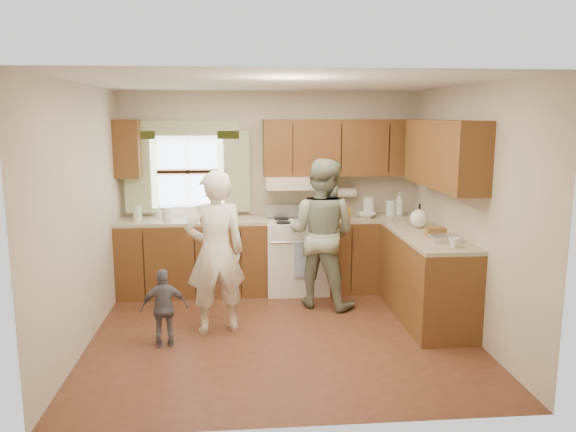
{
  "coord_description": "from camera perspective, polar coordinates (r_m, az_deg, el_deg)",
  "views": [
    {
      "loc": [
        -0.42,
        -5.41,
        2.2
      ],
      "look_at": [
        0.1,
        0.4,
        1.15
      ],
      "focal_mm": 35.0,
      "sensor_mm": 36.0,
      "label": 1
    }
  ],
  "objects": [
    {
      "name": "stove",
      "position": [
        7.1,
        0.87,
        -3.94
      ],
      "size": [
        0.76,
        0.67,
        1.07
      ],
      "color": "silver",
      "rests_on": "ground"
    },
    {
      "name": "woman_right",
      "position": [
        6.47,
        3.42,
        -1.76
      ],
      "size": [
        1.05,
        0.98,
        1.72
      ],
      "primitive_type": "imported",
      "rotation": [
        0.0,
        0.0,
        2.63
      ],
      "color": "#274528",
      "rests_on": "ground"
    },
    {
      "name": "room",
      "position": [
        5.51,
        -0.67,
        0.27
      ],
      "size": [
        3.8,
        3.8,
        3.8
      ],
      "color": "#4F2918",
      "rests_on": "ground"
    },
    {
      "name": "child",
      "position": [
        5.56,
        -12.45,
        -9.11
      ],
      "size": [
        0.47,
        0.24,
        0.77
      ],
      "primitive_type": "imported",
      "rotation": [
        0.0,
        0.0,
        3.26
      ],
      "color": "slate",
      "rests_on": "ground"
    },
    {
      "name": "woman_left",
      "position": [
        5.71,
        -7.37,
        -3.71
      ],
      "size": [
        0.68,
        0.53,
        1.67
      ],
      "primitive_type": "imported",
      "rotation": [
        0.0,
        0.0,
        3.38
      ],
      "color": "white",
      "rests_on": "ground"
    },
    {
      "name": "kitchen_fixtures",
      "position": [
        6.71,
        3.88,
        -1.54
      ],
      "size": [
        3.8,
        2.25,
        2.15
      ],
      "color": "#43280E",
      "rests_on": "ground"
    }
  ]
}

